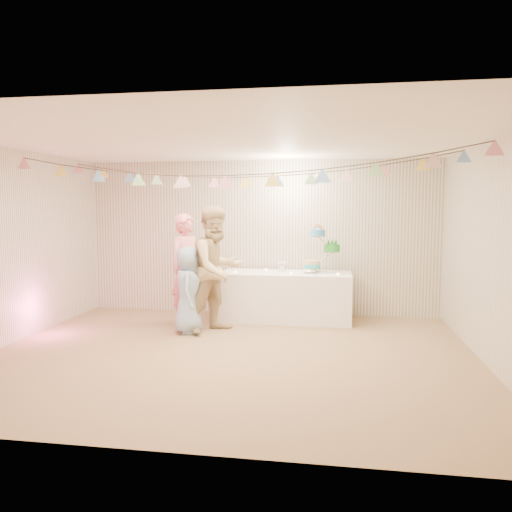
# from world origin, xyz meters

# --- Properties ---
(floor) EXTENTS (6.00, 6.00, 0.00)m
(floor) POSITION_xyz_m (0.00, 0.00, 0.00)
(floor) COLOR olive
(floor) RESTS_ON ground
(ceiling) EXTENTS (6.00, 6.00, 0.00)m
(ceiling) POSITION_xyz_m (0.00, 0.00, 2.60)
(ceiling) COLOR white
(ceiling) RESTS_ON ground
(back_wall) EXTENTS (6.00, 6.00, 0.00)m
(back_wall) POSITION_xyz_m (0.00, 2.50, 1.30)
(back_wall) COLOR silver
(back_wall) RESTS_ON ground
(front_wall) EXTENTS (6.00, 6.00, 0.00)m
(front_wall) POSITION_xyz_m (0.00, -2.50, 1.30)
(front_wall) COLOR silver
(front_wall) RESTS_ON ground
(left_wall) EXTENTS (5.00, 5.00, 0.00)m
(left_wall) POSITION_xyz_m (-3.00, 0.00, 1.30)
(left_wall) COLOR silver
(left_wall) RESTS_ON ground
(right_wall) EXTENTS (5.00, 5.00, 0.00)m
(right_wall) POSITION_xyz_m (3.00, 0.00, 1.30)
(right_wall) COLOR silver
(right_wall) RESTS_ON ground
(table) EXTENTS (2.07, 0.83, 0.78)m
(table) POSITION_xyz_m (0.50, 2.01, 0.39)
(table) COLOR white
(table) RESTS_ON floor
(cake_stand) EXTENTS (0.64, 0.38, 0.71)m
(cake_stand) POSITION_xyz_m (1.05, 2.06, 1.11)
(cake_stand) COLOR silver
(cake_stand) RESTS_ON table
(cake_bottom) EXTENTS (0.31, 0.31, 0.15)m
(cake_bottom) POSITION_xyz_m (0.90, 2.00, 0.84)
(cake_bottom) COLOR #26B5B4
(cake_bottom) RESTS_ON cake_stand
(cake_middle) EXTENTS (0.27, 0.27, 0.22)m
(cake_middle) POSITION_xyz_m (1.23, 2.15, 1.11)
(cake_middle) COLOR #1E8922
(cake_middle) RESTS_ON cake_stand
(cake_top_tier) EXTENTS (0.25, 0.25, 0.19)m
(cake_top_tier) POSITION_xyz_m (0.99, 2.03, 1.38)
(cake_top_tier) COLOR #3E8FC5
(cake_top_tier) RESTS_ON cake_stand
(platter) EXTENTS (0.33, 0.33, 0.02)m
(platter) POSITION_xyz_m (-0.09, 1.96, 0.76)
(platter) COLOR white
(platter) RESTS_ON table
(posy) EXTENTS (0.15, 0.15, 0.17)m
(posy) POSITION_xyz_m (0.43, 2.06, 0.84)
(posy) COLOR white
(posy) RESTS_ON table
(person_adult_a) EXTENTS (0.67, 0.75, 1.72)m
(person_adult_a) POSITION_xyz_m (-0.98, 1.46, 0.86)
(person_adult_a) COLOR pink
(person_adult_a) RESTS_ON floor
(person_adult_b) EXTENTS (1.08, 1.13, 1.84)m
(person_adult_b) POSITION_xyz_m (-0.43, 1.13, 0.92)
(person_adult_b) COLOR tan
(person_adult_b) RESTS_ON floor
(person_child) EXTENTS (0.51, 0.68, 1.26)m
(person_child) POSITION_xyz_m (-0.82, 0.98, 0.63)
(person_child) COLOR #94B3D2
(person_child) RESTS_ON floor
(bunting_back) EXTENTS (5.60, 1.10, 0.40)m
(bunting_back) POSITION_xyz_m (0.00, 1.10, 2.35)
(bunting_back) COLOR pink
(bunting_back) RESTS_ON ceiling
(bunting_front) EXTENTS (5.60, 0.90, 0.36)m
(bunting_front) POSITION_xyz_m (0.00, -0.20, 2.32)
(bunting_front) COLOR #72A5E5
(bunting_front) RESTS_ON ceiling
(tealight_0) EXTENTS (0.04, 0.04, 0.03)m
(tealight_0) POSITION_xyz_m (-0.30, 1.86, 0.79)
(tealight_0) COLOR #FFD88C
(tealight_0) RESTS_ON table
(tealight_1) EXTENTS (0.04, 0.04, 0.03)m
(tealight_1) POSITION_xyz_m (0.15, 2.19, 0.79)
(tealight_1) COLOR #FFD88C
(tealight_1) RESTS_ON table
(tealight_2) EXTENTS (0.04, 0.04, 0.03)m
(tealight_2) POSITION_xyz_m (0.60, 1.79, 0.79)
(tealight_2) COLOR #FFD88C
(tealight_2) RESTS_ON table
(tealight_3) EXTENTS (0.04, 0.04, 0.03)m
(tealight_3) POSITION_xyz_m (0.85, 2.23, 0.79)
(tealight_3) COLOR #FFD88C
(tealight_3) RESTS_ON table
(tealight_4) EXTENTS (0.04, 0.04, 0.03)m
(tealight_4) POSITION_xyz_m (1.32, 1.83, 0.79)
(tealight_4) COLOR #FFD88C
(tealight_4) RESTS_ON table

